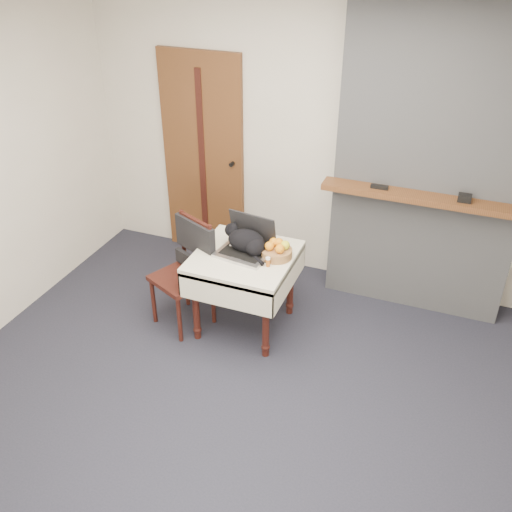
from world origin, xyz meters
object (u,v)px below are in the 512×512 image
at_px(side_table, 244,267).
at_px(chair, 189,258).
at_px(fruit_basket, 277,251).
at_px(cat, 247,242).
at_px(cream_jar, 211,247).
at_px(pill_bottle, 268,262).
at_px(laptop, 247,243).
at_px(door, 203,158).

bearing_deg(side_table, chair, -172.22).
height_order(fruit_basket, chair, chair).
height_order(cat, cream_jar, cat).
bearing_deg(cat, pill_bottle, -13.59).
relative_size(laptop, cream_jar, 6.61).
xyz_separation_m(cat, fruit_basket, (0.24, 0.02, -0.04)).
relative_size(side_table, chair, 0.83).
bearing_deg(chair, cream_jar, 31.52).
relative_size(cream_jar, chair, 0.07).
distance_m(side_table, fruit_basket, 0.31).
height_order(door, cream_jar, door).
relative_size(pill_bottle, chair, 0.08).
relative_size(side_table, laptop, 1.74).
bearing_deg(cream_jar, laptop, 18.65).
relative_size(fruit_basket, chair, 0.26).
distance_m(cat, cream_jar, 0.29).
distance_m(cat, chair, 0.52).
xyz_separation_m(door, side_table, (0.86, -1.06, -0.41)).
height_order(side_table, cat, cat).
bearing_deg(chair, pill_bottle, 22.32).
bearing_deg(cream_jar, door, 118.23).
bearing_deg(fruit_basket, chair, -169.72).
distance_m(pill_bottle, fruit_basket, 0.16).
bearing_deg(side_table, laptop, 86.51).
distance_m(door, fruit_basket, 1.51).
distance_m(side_table, cream_jar, 0.31).
height_order(door, laptop, door).
distance_m(door, pill_bottle, 1.61).
relative_size(cream_jar, pill_bottle, 0.89).
relative_size(door, pill_bottle, 26.28).
height_order(laptop, chair, laptop).
distance_m(door, side_table, 1.42).
relative_size(cat, fruit_basket, 1.72).
bearing_deg(side_table, door, 128.96).
height_order(laptop, pill_bottle, laptop).
xyz_separation_m(cream_jar, chair, (-0.19, -0.02, -0.13)).
bearing_deg(laptop, cat, -36.82).
xyz_separation_m(pill_bottle, fruit_basket, (0.02, 0.15, 0.02)).
relative_size(laptop, fruit_basket, 1.81).
bearing_deg(fruit_basket, laptop, -176.80).
xyz_separation_m(laptop, cream_jar, (-0.27, -0.09, -0.04)).
distance_m(door, laptop, 1.34).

